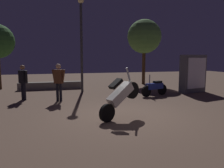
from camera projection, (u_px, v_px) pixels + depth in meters
ground_plane at (126, 115)px, 7.24m from camera, size 40.00×40.00×0.00m
motorcycle_white_foreground at (120, 96)px, 6.70m from camera, size 1.53×0.83×1.63m
motorcycle_blue_parked_left at (155, 87)px, 10.80m from camera, size 1.62×0.58×1.11m
person_rider_beside at (59, 79)px, 9.36m from camera, size 0.61×0.43×1.68m
person_bystander_far at (23, 79)px, 9.69m from camera, size 0.49×0.56×1.62m
streetlamp_near at (81, 33)px, 11.75m from camera, size 0.36×0.36×5.25m
tree_center_bg at (144, 37)px, 15.40m from camera, size 2.45×2.45×4.70m
kiosk_billboard at (193, 74)px, 11.88m from camera, size 1.67×0.85×2.10m
planter_wall_low at (51, 86)px, 13.16m from camera, size 3.82×0.50×0.45m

